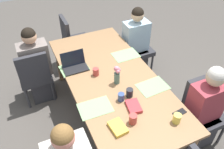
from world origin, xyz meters
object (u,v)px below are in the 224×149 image
at_px(flower_vase, 117,74).
at_px(coffee_mug_centre_right, 130,93).
at_px(person_near_left_far, 38,69).
at_px(coffee_mug_near_right, 177,118).
at_px(dining_table, 112,81).
at_px(chair_far_right_near, 202,107).
at_px(laptop_near_left_far, 75,65).
at_px(person_far_right_near, 202,111).
at_px(book_red_cover, 118,127).
at_px(book_blue_cover, 134,106).
at_px(coffee_mug_far_left, 121,97).
at_px(coffee_mug_centre_left, 96,72).
at_px(coffee_mug_near_left, 133,119).
at_px(chair_head_left_right_far, 73,39).
at_px(person_far_left_mid, 135,45).
at_px(chair_far_left_mid, 136,44).
at_px(phone_black, 180,113).
at_px(chair_near_left_far, 35,74).

distance_m(flower_vase, coffee_mug_centre_right, 0.29).
distance_m(person_near_left_far, coffee_mug_near_right, 2.11).
relative_size(dining_table, chair_far_right_near, 2.61).
bearing_deg(laptop_near_left_far, person_near_left_far, -136.26).
distance_m(person_far_right_near, book_red_cover, 1.13).
height_order(flower_vase, book_blue_cover, flower_vase).
bearing_deg(person_near_left_far, chair_far_right_near, 47.38).
distance_m(person_near_left_far, flower_vase, 1.32).
relative_size(laptop_near_left_far, coffee_mug_far_left, 3.32).
relative_size(dining_table, coffee_mug_centre_left, 23.86).
bearing_deg(book_red_cover, coffee_mug_near_right, 68.58).
relative_size(person_near_left_far, person_far_right_near, 1.00).
distance_m(person_near_left_far, coffee_mug_near_left, 1.75).
xyz_separation_m(coffee_mug_near_left, book_blue_cover, (-0.17, 0.10, -0.03)).
relative_size(coffee_mug_near_left, coffee_mug_near_right, 1.01).
xyz_separation_m(laptop_near_left_far, coffee_mug_far_left, (0.78, 0.30, 0.00)).
relative_size(dining_table, coffee_mug_centre_right, 22.47).
bearing_deg(chair_head_left_right_far, book_red_cover, -4.87).
distance_m(dining_table, person_far_left_mid, 1.14).
height_order(chair_far_left_mid, person_far_right_near, person_far_right_near).
bearing_deg(coffee_mug_centre_left, coffee_mug_centre_right, 22.40).
height_order(person_far_right_near, phone_black, person_far_right_near).
distance_m(coffee_mug_centre_right, coffee_mug_far_left, 0.12).
bearing_deg(chair_near_left_far, coffee_mug_near_left, 27.34).
xyz_separation_m(person_near_left_far, book_red_cover, (1.59, 0.54, 0.23)).
distance_m(chair_head_left_right_far, coffee_mug_far_left, 1.90).
bearing_deg(book_red_cover, person_far_right_near, 81.91).
relative_size(chair_far_right_near, coffee_mug_near_right, 8.49).
distance_m(dining_table, flower_vase, 0.23).
bearing_deg(laptop_near_left_far, person_far_left_mid, 110.03).
bearing_deg(coffee_mug_centre_right, chair_near_left_far, -141.38).
height_order(coffee_mug_near_left, coffee_mug_centre_right, coffee_mug_near_left).
xyz_separation_m(coffee_mug_near_right, coffee_mug_centre_left, (-1.04, -0.48, -0.00)).
distance_m(chair_far_left_mid, person_far_left_mid, 0.10).
bearing_deg(dining_table, phone_black, 26.84).
distance_m(dining_table, person_near_left_far, 1.19).
height_order(chair_head_left_right_far, coffee_mug_far_left, chair_head_left_right_far).
distance_m(chair_head_left_right_far, coffee_mug_near_left, 2.23).
bearing_deg(person_near_left_far, flower_vase, 40.83).
bearing_deg(phone_black, chair_near_left_far, 122.39).
xyz_separation_m(person_far_left_mid, coffee_mug_far_left, (1.20, -0.86, 0.26)).
distance_m(person_near_left_far, book_red_cover, 1.69).
bearing_deg(person_near_left_far, chair_far_left_mid, 91.06).
bearing_deg(phone_black, person_far_right_near, -1.63).
xyz_separation_m(person_far_left_mid, laptop_near_left_far, (0.42, -1.16, 0.25)).
height_order(person_near_left_far, phone_black, person_near_left_far).
height_order(chair_far_right_near, coffee_mug_centre_right, chair_far_right_near).
bearing_deg(chair_near_left_far, chair_head_left_right_far, 131.91).
bearing_deg(chair_far_left_mid, person_near_left_far, -88.94).
bearing_deg(chair_far_left_mid, coffee_mug_far_left, -35.81).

